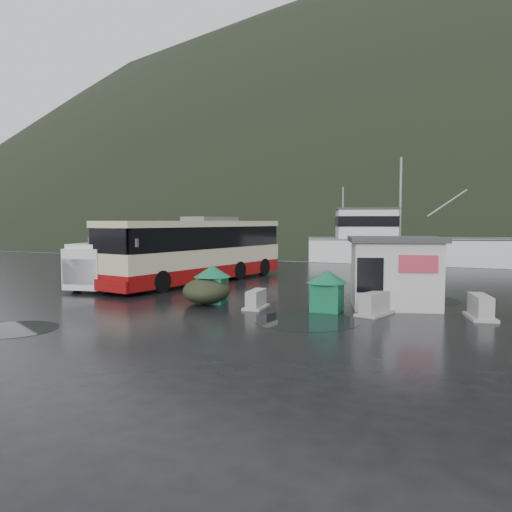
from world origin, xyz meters
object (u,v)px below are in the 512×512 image
at_px(dome_tent, 207,303).
at_px(jersey_barrier_b, 375,315).
at_px(fishing_trawler, 434,260).
at_px(ticket_kiosk, 394,307).
at_px(waste_bin_right, 213,302).
at_px(jersey_barrier_a, 256,308).
at_px(jersey_barrier_c, 480,318).
at_px(white_van, 109,287).
at_px(waste_bin_left, 327,311).
at_px(coach_bus, 199,282).

bearing_deg(dome_tent, jersey_barrier_b, 2.63).
relative_size(dome_tent, fishing_trawler, 0.10).
bearing_deg(ticket_kiosk, fishing_trawler, 74.24).
relative_size(ticket_kiosk, fishing_trawler, 0.14).
height_order(waste_bin_right, jersey_barrier_a, waste_bin_right).
bearing_deg(ticket_kiosk, jersey_barrier_c, -36.10).
relative_size(jersey_barrier_a, jersey_barrier_c, 0.86).
xyz_separation_m(white_van, ticket_kiosk, (14.32, -0.19, 0.00)).
relative_size(white_van, jersey_barrier_b, 3.40).
bearing_deg(waste_bin_left, dome_tent, -177.12).
xyz_separation_m(waste_bin_left, jersey_barrier_b, (1.78, 0.06, 0.00)).
xyz_separation_m(coach_bus, waste_bin_right, (4.17, -5.85, 0.00)).
bearing_deg(ticket_kiosk, white_van, 162.05).
height_order(white_van, fishing_trawler, fishing_trawler).
height_order(white_van, jersey_barrier_c, white_van).
height_order(waste_bin_left, fishing_trawler, fishing_trawler).
height_order(jersey_barrier_a, jersey_barrier_c, jersey_barrier_c).
bearing_deg(jersey_barrier_c, dome_tent, -173.94).
relative_size(coach_bus, jersey_barrier_b, 7.87).
bearing_deg(waste_bin_left, coach_bus, 147.17).
xyz_separation_m(coach_bus, white_van, (-3.05, -3.78, 0.00)).
height_order(white_van, jersey_barrier_b, white_van).
height_order(dome_tent, ticket_kiosk, ticket_kiosk).
distance_m(white_van, waste_bin_left, 12.32).
xyz_separation_m(dome_tent, jersey_barrier_a, (2.35, -0.25, 0.00)).
bearing_deg(white_van, waste_bin_left, -21.50).
relative_size(coach_bus, jersey_barrier_c, 7.81).
height_order(coach_bus, fishing_trawler, fishing_trawler).
xyz_separation_m(white_van, waste_bin_left, (12.14, -2.08, 0.00)).
relative_size(jersey_barrier_b, jersey_barrier_c, 0.99).
xyz_separation_m(waste_bin_left, jersey_barrier_c, (5.26, 0.84, 0.00)).
height_order(white_van, ticket_kiosk, ticket_kiosk).
distance_m(coach_bus, waste_bin_left, 10.82).
bearing_deg(coach_bus, fishing_trawler, 73.28).
xyz_separation_m(waste_bin_right, fishing_trawler, (6.44, 27.90, 0.00)).
distance_m(coach_bus, jersey_barrier_a, 9.03).
relative_size(coach_bus, white_van, 2.32).
relative_size(white_van, jersey_barrier_a, 3.89).
relative_size(white_van, fishing_trawler, 0.22).
distance_m(jersey_barrier_a, jersey_barrier_c, 8.06).
height_order(dome_tent, jersey_barrier_b, dome_tent).
relative_size(white_van, ticket_kiosk, 1.57).
xyz_separation_m(dome_tent, fishing_trawler, (6.56, 28.16, 0.00)).
height_order(coach_bus, jersey_barrier_c, coach_bus).
distance_m(white_van, jersey_barrier_c, 17.44).
height_order(waste_bin_left, jersey_barrier_c, waste_bin_left).
bearing_deg(coach_bus, waste_bin_right, -45.54).
bearing_deg(fishing_trawler, waste_bin_left, -111.78).
xyz_separation_m(waste_bin_left, fishing_trawler, (1.52, 27.91, 0.00)).
distance_m(coach_bus, dome_tent, 7.34).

